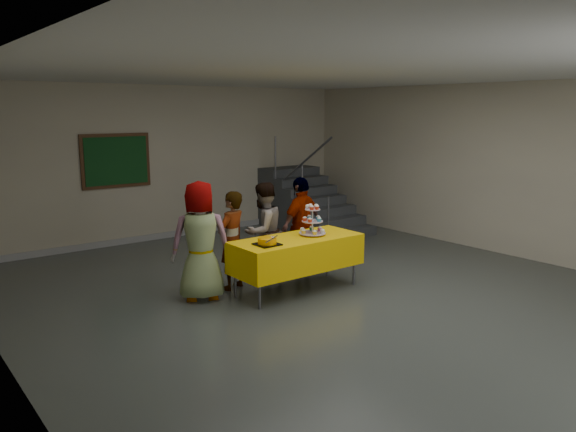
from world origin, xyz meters
The scene contains 10 objects.
room_shell centered at (0.00, 0.02, 2.13)m, with size 10.00×10.04×3.02m.
bake_table centered at (-0.22, 0.77, 0.56)m, with size 1.88×0.78×0.77m.
cupcake_stand centered at (0.07, 0.77, 0.95)m, with size 0.38×0.38×0.44m.
bear_cake centered at (-0.79, 0.68, 0.83)m, with size 0.32×0.36×0.12m.
schoolchild_a centered at (-1.45, 1.28, 0.81)m, with size 0.79×0.51×1.61m, color slate.
schoolchild_b centered at (-0.88, 1.42, 0.70)m, with size 0.51×0.34×1.41m, color #5C5C66.
schoolchild_c centered at (-0.25, 1.54, 0.74)m, with size 0.72×0.56×1.47m, color slate.
schoolchild_d centered at (0.41, 1.43, 0.76)m, with size 0.89×0.37×1.52m, color slate.
staircase centered at (2.70, 4.13, 0.49)m, with size 1.30×2.40×2.04m.
noticeboard centered at (-1.15, 4.96, 1.60)m, with size 1.30×0.05×1.00m.
Camera 1 is at (-4.98, -5.19, 2.52)m, focal length 35.00 mm.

